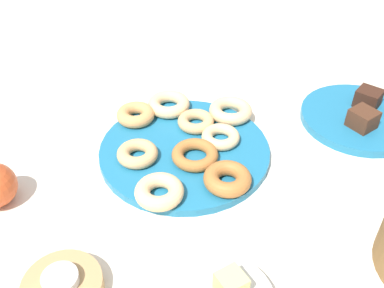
{
  "coord_description": "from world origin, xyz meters",
  "views": [
    {
      "loc": [
        0.32,
        0.59,
        0.57
      ],
      "look_at": [
        0.0,
        0.03,
        0.05
      ],
      "focal_mm": 41.36,
      "sensor_mm": 36.0,
      "label": 1
    }
  ],
  "objects_px": {
    "donut_0": "(227,179)",
    "donut_1": "(195,155)",
    "brownie_far": "(363,119)",
    "tealight": "(60,279)",
    "donut_plate": "(185,151)",
    "donut_8": "(221,137)",
    "donut_5": "(231,111)",
    "donut_6": "(196,121)",
    "donut_4": "(137,154)",
    "melon_chunk_left": "(231,285)",
    "candle_holder": "(63,288)",
    "donut_2": "(159,192)",
    "brownie_near": "(368,98)",
    "donut_7": "(136,115)",
    "donut_3": "(169,104)",
    "cake_plate": "(359,118)"
  },
  "relations": [
    {
      "from": "donut_0",
      "to": "donut_1",
      "type": "height_order",
      "value": "donut_0"
    },
    {
      "from": "brownie_far",
      "to": "tealight",
      "type": "bearing_deg",
      "value": 5.61
    },
    {
      "from": "donut_plate",
      "to": "donut_8",
      "type": "bearing_deg",
      "value": 165.75
    },
    {
      "from": "donut_5",
      "to": "donut_6",
      "type": "bearing_deg",
      "value": -3.95
    },
    {
      "from": "donut_4",
      "to": "melon_chunk_left",
      "type": "distance_m",
      "value": 0.34
    },
    {
      "from": "donut_5",
      "to": "melon_chunk_left",
      "type": "distance_m",
      "value": 0.45
    },
    {
      "from": "candle_holder",
      "to": "donut_2",
      "type": "bearing_deg",
      "value": -155.49
    },
    {
      "from": "donut_2",
      "to": "donut_8",
      "type": "distance_m",
      "value": 0.19
    },
    {
      "from": "brownie_near",
      "to": "donut_4",
      "type": "bearing_deg",
      "value": -9.79
    },
    {
      "from": "brownie_far",
      "to": "tealight",
      "type": "relative_size",
      "value": 0.96
    },
    {
      "from": "donut_4",
      "to": "candle_holder",
      "type": "distance_m",
      "value": 0.29
    },
    {
      "from": "donut_6",
      "to": "donut_plate",
      "type": "bearing_deg",
      "value": 42.67
    },
    {
      "from": "donut_7",
      "to": "brownie_near",
      "type": "relative_size",
      "value": 1.62
    },
    {
      "from": "donut_plate",
      "to": "donut_0",
      "type": "xyz_separation_m",
      "value": [
        -0.02,
        0.13,
        0.02
      ]
    },
    {
      "from": "donut_8",
      "to": "candle_holder",
      "type": "height_order",
      "value": "donut_8"
    },
    {
      "from": "donut_1",
      "to": "melon_chunk_left",
      "type": "bearing_deg",
      "value": 68.97
    },
    {
      "from": "donut_3",
      "to": "tealight",
      "type": "bearing_deg",
      "value": 43.65
    },
    {
      "from": "donut_7",
      "to": "donut_5",
      "type": "bearing_deg",
      "value": 154.48
    },
    {
      "from": "donut_0",
      "to": "cake_plate",
      "type": "bearing_deg",
      "value": -174.34
    },
    {
      "from": "donut_2",
      "to": "donut_3",
      "type": "bearing_deg",
      "value": -120.81
    },
    {
      "from": "donut_5",
      "to": "brownie_near",
      "type": "xyz_separation_m",
      "value": [
        -0.28,
        0.12,
        0.01
      ]
    },
    {
      "from": "donut_6",
      "to": "donut_8",
      "type": "height_order",
      "value": "same"
    },
    {
      "from": "donut_0",
      "to": "brownie_near",
      "type": "distance_m",
      "value": 0.41
    },
    {
      "from": "tealight",
      "to": "donut_2",
      "type": "bearing_deg",
      "value": -155.49
    },
    {
      "from": "donut_6",
      "to": "donut_7",
      "type": "relative_size",
      "value": 0.94
    },
    {
      "from": "donut_4",
      "to": "melon_chunk_left",
      "type": "bearing_deg",
      "value": 87.69
    },
    {
      "from": "donut_1",
      "to": "donut_5",
      "type": "relative_size",
      "value": 0.97
    },
    {
      "from": "brownie_near",
      "to": "donut_2",
      "type": "bearing_deg",
      "value": 2.58
    },
    {
      "from": "melon_chunk_left",
      "to": "brownie_near",
      "type": "bearing_deg",
      "value": -154.7
    },
    {
      "from": "brownie_far",
      "to": "melon_chunk_left",
      "type": "relative_size",
      "value": 1.39
    },
    {
      "from": "donut_plate",
      "to": "donut_7",
      "type": "xyz_separation_m",
      "value": [
        0.05,
        -0.13,
        0.02
      ]
    },
    {
      "from": "donut_1",
      "to": "donut_4",
      "type": "distance_m",
      "value": 0.11
    },
    {
      "from": "donut_3",
      "to": "melon_chunk_left",
      "type": "distance_m",
      "value": 0.48
    },
    {
      "from": "donut_8",
      "to": "brownie_near",
      "type": "xyz_separation_m",
      "value": [
        -0.35,
        0.06,
        0.01
      ]
    },
    {
      "from": "donut_3",
      "to": "donut_5",
      "type": "xyz_separation_m",
      "value": [
        -0.1,
        0.09,
        -0.0
      ]
    },
    {
      "from": "melon_chunk_left",
      "to": "donut_5",
      "type": "bearing_deg",
      "value": -123.65
    },
    {
      "from": "donut_4",
      "to": "cake_plate",
      "type": "height_order",
      "value": "donut_4"
    },
    {
      "from": "donut_2",
      "to": "candle_holder",
      "type": "distance_m",
      "value": 0.22
    },
    {
      "from": "donut_8",
      "to": "tealight",
      "type": "bearing_deg",
      "value": 24.38
    },
    {
      "from": "donut_plate",
      "to": "donut_8",
      "type": "relative_size",
      "value": 4.4
    },
    {
      "from": "donut_3",
      "to": "donut_4",
      "type": "xyz_separation_m",
      "value": [
        0.13,
        0.12,
        -0.0
      ]
    },
    {
      "from": "donut_6",
      "to": "cake_plate",
      "type": "height_order",
      "value": "donut_6"
    },
    {
      "from": "donut_7",
      "to": "donut_3",
      "type": "bearing_deg",
      "value": -179.93
    },
    {
      "from": "donut_8",
      "to": "melon_chunk_left",
      "type": "height_order",
      "value": "melon_chunk_left"
    },
    {
      "from": "cake_plate",
      "to": "donut_5",
      "type": "bearing_deg",
      "value": -29.27
    },
    {
      "from": "donut_4",
      "to": "donut_0",
      "type": "bearing_deg",
      "value": 127.21
    },
    {
      "from": "donut_plate",
      "to": "brownie_near",
      "type": "bearing_deg",
      "value": 170.09
    },
    {
      "from": "brownie_near",
      "to": "melon_chunk_left",
      "type": "bearing_deg",
      "value": 25.3
    },
    {
      "from": "brownie_near",
      "to": "donut_8",
      "type": "bearing_deg",
      "value": -9.0
    },
    {
      "from": "donut_5",
      "to": "brownie_near",
      "type": "bearing_deg",
      "value": 157.24
    }
  ]
}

